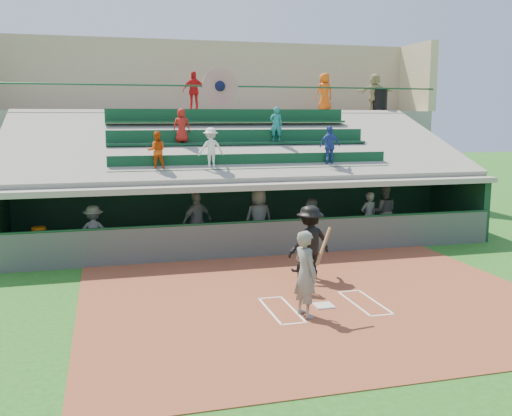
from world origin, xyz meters
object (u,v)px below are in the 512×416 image
object	(u,v)px
home_plate	(324,305)
catcher	(301,272)
water_cooler	(39,234)
trash_bin	(380,100)
white_table	(38,251)
batter_at_plate	(306,273)

from	to	relation	value
home_plate	catcher	distance (m)	1.23
water_cooler	trash_bin	world-z (taller)	trash_bin
catcher	white_table	world-z (taller)	catcher
water_cooler	trash_bin	size ratio (longest dim) A/B	0.42
home_plate	catcher	bearing A→B (deg)	98.65
water_cooler	trash_bin	xyz separation A→B (m)	(14.34, 6.46, 4.23)
white_table	trash_bin	xyz separation A→B (m)	(14.39, 6.53, 4.75)
white_table	water_cooler	xyz separation A→B (m)	(0.05, 0.07, 0.52)
catcher	trash_bin	bearing A→B (deg)	-108.10
white_table	water_cooler	world-z (taller)	water_cooler
batter_at_plate	trash_bin	world-z (taller)	trash_bin
water_cooler	catcher	bearing A→B (deg)	-36.92
trash_bin	batter_at_plate	bearing A→B (deg)	-122.32
white_table	home_plate	bearing A→B (deg)	-22.80
batter_at_plate	white_table	size ratio (longest dim) A/B	2.77
white_table	catcher	bearing A→B (deg)	-17.78
home_plate	white_table	bearing A→B (deg)	138.67
home_plate	trash_bin	xyz separation A→B (m)	(7.60, 12.51, 5.06)
batter_at_plate	catcher	distance (m)	1.72
catcher	home_plate	bearing A→B (deg)	114.80
home_plate	water_cooler	distance (m)	9.10
catcher	water_cooler	size ratio (longest dim) A/B	2.55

